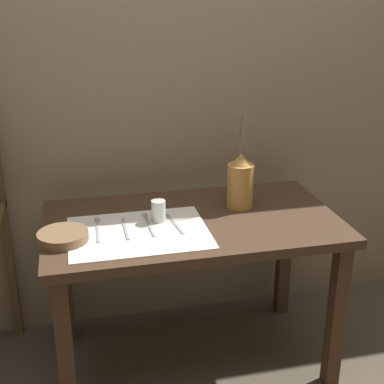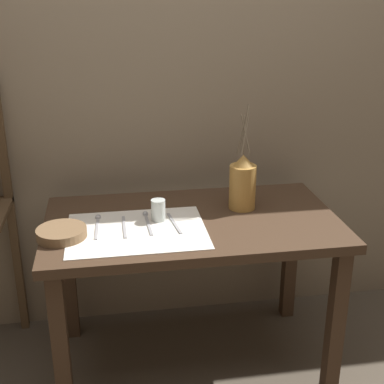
# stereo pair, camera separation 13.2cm
# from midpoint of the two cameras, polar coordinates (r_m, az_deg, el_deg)

# --- Properties ---
(ground_plane) EXTENTS (12.00, 12.00, 0.00)m
(ground_plane) POSITION_cam_midpoint_polar(r_m,az_deg,el_deg) (2.58, 1.54, -17.38)
(ground_plane) COLOR brown
(stone_wall_back) EXTENTS (7.00, 0.06, 2.40)m
(stone_wall_back) POSITION_cam_midpoint_polar(r_m,az_deg,el_deg) (2.50, -0.16, 11.76)
(stone_wall_back) COLOR gray
(stone_wall_back) RESTS_ON ground_plane
(wooden_table) EXTENTS (1.21, 0.68, 0.71)m
(wooden_table) POSITION_cam_midpoint_polar(r_m,az_deg,el_deg) (2.25, 1.69, -5.22)
(wooden_table) COLOR #422D1E
(wooden_table) RESTS_ON ground_plane
(linen_cloth) EXTENTS (0.54, 0.41, 0.00)m
(linen_cloth) POSITION_cam_midpoint_polar(r_m,az_deg,el_deg) (2.11, -4.12, -4.17)
(linen_cloth) COLOR white
(linen_cloth) RESTS_ON wooden_table
(pitcher_with_flowers) EXTENTS (0.11, 0.11, 0.45)m
(pitcher_with_flowers) POSITION_cam_midpoint_polar(r_m,az_deg,el_deg) (2.30, 7.06, 0.89)
(pitcher_with_flowers) COLOR #B7843D
(pitcher_with_flowers) RESTS_ON wooden_table
(wooden_bowl) EXTENTS (0.19, 0.19, 0.04)m
(wooden_bowl) POSITION_cam_midpoint_polar(r_m,az_deg,el_deg) (2.09, -11.99, -4.33)
(wooden_bowl) COLOR brown
(wooden_bowl) RESTS_ON wooden_table
(glass_tumbler_near) EXTENTS (0.06, 0.06, 0.09)m
(glass_tumbler_near) POSITION_cam_midpoint_polar(r_m,az_deg,el_deg) (2.18, -1.89, -1.96)
(glass_tumbler_near) COLOR silver
(glass_tumbler_near) RESTS_ON wooden_table
(spoon_inner) EXTENTS (0.03, 0.22, 0.02)m
(spoon_inner) POSITION_cam_midpoint_polar(r_m,az_deg,el_deg) (2.19, -8.35, -3.17)
(spoon_inner) COLOR #A8A8AD
(spoon_inner) RESTS_ON wooden_table
(fork_inner) EXTENTS (0.01, 0.20, 0.00)m
(fork_inner) POSITION_cam_midpoint_polar(r_m,az_deg,el_deg) (2.14, -5.48, -3.75)
(fork_inner) COLOR #A8A8AD
(fork_inner) RESTS_ON wooden_table
(spoon_outer) EXTENTS (0.03, 0.22, 0.02)m
(spoon_outer) POSITION_cam_midpoint_polar(r_m,az_deg,el_deg) (2.21, -3.16, -2.82)
(spoon_outer) COLOR #A8A8AD
(spoon_outer) RESTS_ON wooden_table
(fork_outer) EXTENTS (0.04, 0.20, 0.00)m
(fork_outer) POSITION_cam_midpoint_polar(r_m,az_deg,el_deg) (2.16, -0.16, -3.36)
(fork_outer) COLOR #A8A8AD
(fork_outer) RESTS_ON wooden_table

